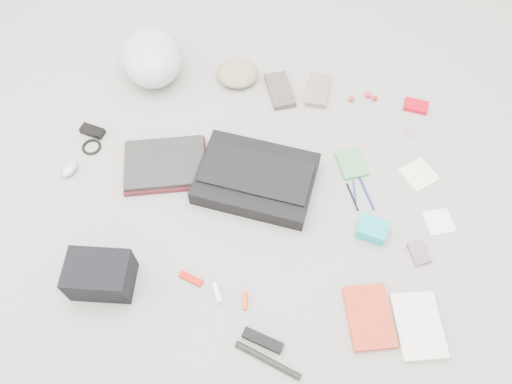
# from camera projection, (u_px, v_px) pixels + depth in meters

# --- Properties ---
(ground_plane) EXTENTS (4.00, 4.00, 0.00)m
(ground_plane) POSITION_uv_depth(u_px,v_px,m) (256.00, 198.00, 1.98)
(ground_plane) COLOR gray
(messenger_bag) EXTENTS (0.50, 0.39, 0.08)m
(messenger_bag) POSITION_uv_depth(u_px,v_px,m) (256.00, 179.00, 1.98)
(messenger_bag) COLOR black
(messenger_bag) RESTS_ON ground_plane
(bag_flap) EXTENTS (0.46, 0.26, 0.01)m
(bag_flap) POSITION_uv_depth(u_px,v_px,m) (256.00, 173.00, 1.94)
(bag_flap) COLOR black
(bag_flap) RESTS_ON messenger_bag
(laptop_sleeve) EXTENTS (0.38, 0.31, 0.02)m
(laptop_sleeve) POSITION_uv_depth(u_px,v_px,m) (166.00, 166.00, 2.04)
(laptop_sleeve) COLOR #5A1A23
(laptop_sleeve) RESTS_ON ground_plane
(laptop) EXTENTS (0.36, 0.30, 0.02)m
(laptop) POSITION_uv_depth(u_px,v_px,m) (165.00, 163.00, 2.03)
(laptop) COLOR black
(laptop) RESTS_ON laptop_sleeve
(bike_helmet) EXTENTS (0.36, 0.40, 0.20)m
(bike_helmet) POSITION_uv_depth(u_px,v_px,m) (152.00, 57.00, 2.23)
(bike_helmet) COLOR #B2CAC5
(bike_helmet) RESTS_ON ground_plane
(beanie) EXTENTS (0.21, 0.21, 0.07)m
(beanie) POSITION_uv_depth(u_px,v_px,m) (237.00, 73.00, 2.27)
(beanie) COLOR gray
(beanie) RESTS_ON ground_plane
(mitten_left) EXTENTS (0.16, 0.22, 0.03)m
(mitten_left) POSITION_uv_depth(u_px,v_px,m) (280.00, 90.00, 2.24)
(mitten_left) COLOR #514540
(mitten_left) RESTS_ON ground_plane
(mitten_right) EXTENTS (0.11, 0.19, 0.03)m
(mitten_right) POSITION_uv_depth(u_px,v_px,m) (318.00, 90.00, 2.25)
(mitten_right) COLOR #7D6C60
(mitten_right) RESTS_ON ground_plane
(power_brick) EXTENTS (0.11, 0.07, 0.03)m
(power_brick) POSITION_uv_depth(u_px,v_px,m) (92.00, 131.00, 2.13)
(power_brick) COLOR black
(power_brick) RESTS_ON ground_plane
(cable_coil) EXTENTS (0.09, 0.09, 0.01)m
(cable_coil) POSITION_uv_depth(u_px,v_px,m) (91.00, 147.00, 2.10)
(cable_coil) COLOR black
(cable_coil) RESTS_ON ground_plane
(mouse) EXTENTS (0.07, 0.10, 0.03)m
(mouse) POSITION_uv_depth(u_px,v_px,m) (69.00, 168.00, 2.03)
(mouse) COLOR #A0A0A0
(mouse) RESTS_ON ground_plane
(camera_bag) EXTENTS (0.23, 0.16, 0.14)m
(camera_bag) POSITION_uv_depth(u_px,v_px,m) (100.00, 275.00, 1.74)
(camera_bag) COLOR black
(camera_bag) RESTS_ON ground_plane
(multitool) EXTENTS (0.09, 0.06, 0.01)m
(multitool) POSITION_uv_depth(u_px,v_px,m) (191.00, 279.00, 1.80)
(multitool) COLOR #C00A07
(multitool) RESTS_ON ground_plane
(toiletry_tube_white) EXTENTS (0.05, 0.08, 0.02)m
(toiletry_tube_white) POSITION_uv_depth(u_px,v_px,m) (217.00, 292.00, 1.77)
(toiletry_tube_white) COLOR white
(toiletry_tube_white) RESTS_ON ground_plane
(toiletry_tube_orange) EXTENTS (0.02, 0.06, 0.02)m
(toiletry_tube_orange) POSITION_uv_depth(u_px,v_px,m) (245.00, 301.00, 1.76)
(toiletry_tube_orange) COLOR #DB4812
(toiletry_tube_orange) RESTS_ON ground_plane
(u_lock) EXTENTS (0.15, 0.08, 0.03)m
(u_lock) POSITION_uv_depth(u_px,v_px,m) (263.00, 340.00, 1.69)
(u_lock) COLOR black
(u_lock) RESTS_ON ground_plane
(bike_pump) EXTENTS (0.23, 0.11, 0.02)m
(bike_pump) POSITION_uv_depth(u_px,v_px,m) (268.00, 360.00, 1.66)
(bike_pump) COLOR black
(bike_pump) RESTS_ON ground_plane
(book_red) EXTENTS (0.19, 0.25, 0.02)m
(book_red) POSITION_uv_depth(u_px,v_px,m) (369.00, 317.00, 1.73)
(book_red) COLOR red
(book_red) RESTS_ON ground_plane
(book_white) EXTENTS (0.19, 0.25, 0.02)m
(book_white) POSITION_uv_depth(u_px,v_px,m) (418.00, 326.00, 1.71)
(book_white) COLOR silver
(book_white) RESTS_ON ground_plane
(notepad) EXTENTS (0.14, 0.16, 0.02)m
(notepad) POSITION_uv_depth(u_px,v_px,m) (351.00, 164.00, 2.05)
(notepad) COLOR #418A50
(notepad) RESTS_ON ground_plane
(pen_blue) EXTENTS (0.02, 0.12, 0.01)m
(pen_blue) POSITION_uv_depth(u_px,v_px,m) (355.00, 194.00, 1.99)
(pen_blue) COLOR navy
(pen_blue) RESTS_ON ground_plane
(pen_black) EXTENTS (0.05, 0.12, 0.01)m
(pen_black) POSITION_uv_depth(u_px,v_px,m) (352.00, 197.00, 1.98)
(pen_black) COLOR black
(pen_black) RESTS_ON ground_plane
(pen_navy) EXTENTS (0.07, 0.15, 0.01)m
(pen_navy) POSITION_uv_depth(u_px,v_px,m) (366.00, 192.00, 1.99)
(pen_navy) COLOR navy
(pen_navy) RESTS_ON ground_plane
(accordion_wallet) EXTENTS (0.13, 0.11, 0.05)m
(accordion_wallet) POSITION_uv_depth(u_px,v_px,m) (372.00, 229.00, 1.88)
(accordion_wallet) COLOR #13AFB2
(accordion_wallet) RESTS_ON ground_plane
(card_deck) EXTENTS (0.09, 0.11, 0.02)m
(card_deck) POSITION_uv_depth(u_px,v_px,m) (419.00, 253.00, 1.85)
(card_deck) COLOR slate
(card_deck) RESTS_ON ground_plane
(napkin_top) EXTENTS (0.17, 0.17, 0.01)m
(napkin_top) POSITION_uv_depth(u_px,v_px,m) (419.00, 175.00, 2.03)
(napkin_top) COLOR silver
(napkin_top) RESTS_ON ground_plane
(napkin_bottom) EXTENTS (0.13, 0.13, 0.01)m
(napkin_bottom) POSITION_uv_depth(u_px,v_px,m) (439.00, 222.00, 1.92)
(napkin_bottom) COLOR white
(napkin_bottom) RESTS_ON ground_plane
(lollipop_a) EXTENTS (0.03, 0.03, 0.03)m
(lollipop_a) POSITION_uv_depth(u_px,v_px,m) (351.00, 99.00, 2.22)
(lollipop_a) COLOR #AE391E
(lollipop_a) RESTS_ON ground_plane
(lollipop_b) EXTENTS (0.03, 0.03, 0.03)m
(lollipop_b) POSITION_uv_depth(u_px,v_px,m) (368.00, 95.00, 2.23)
(lollipop_b) COLOR red
(lollipop_b) RESTS_ON ground_plane
(lollipop_c) EXTENTS (0.03, 0.03, 0.02)m
(lollipop_c) POSITION_uv_depth(u_px,v_px,m) (375.00, 98.00, 2.23)
(lollipop_c) COLOR #A51F13
(lollipop_c) RESTS_ON ground_plane
(altoids_tin) EXTENTS (0.11, 0.08, 0.02)m
(altoids_tin) POSITION_uv_depth(u_px,v_px,m) (416.00, 106.00, 2.20)
(altoids_tin) COLOR #BB0819
(altoids_tin) RESTS_ON ground_plane
(stamp_sheet) EXTENTS (0.05, 0.06, 0.00)m
(stamp_sheet) POSITION_uv_depth(u_px,v_px,m) (409.00, 132.00, 2.14)
(stamp_sheet) COLOR gray
(stamp_sheet) RESTS_ON ground_plane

